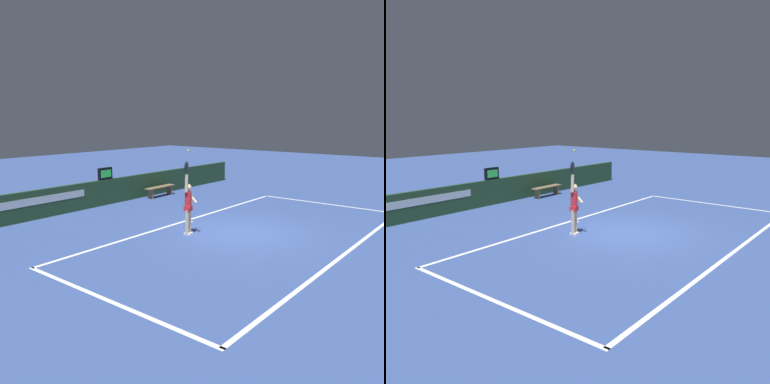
# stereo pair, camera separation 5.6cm
# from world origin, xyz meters

# --- Properties ---
(ground_plane) EXTENTS (60.00, 60.00, 0.00)m
(ground_plane) POSITION_xyz_m (0.00, 0.00, 0.00)
(ground_plane) COLOR #344C8C
(court_lines) EXTENTS (12.44, 5.97, 0.00)m
(court_lines) POSITION_xyz_m (0.00, -0.48, 0.00)
(court_lines) COLOR white
(court_lines) RESTS_ON ground
(back_wall) EXTENTS (18.21, 0.17, 1.11)m
(back_wall) POSITION_xyz_m (-0.01, 6.95, 0.56)
(back_wall) COLOR #234425
(back_wall) RESTS_ON ground
(speed_display) EXTENTS (0.71, 0.13, 0.52)m
(speed_display) POSITION_xyz_m (-0.01, 6.95, 1.37)
(speed_display) COLOR black
(speed_display) RESTS_ON back_wall
(tennis_player) EXTENTS (0.48, 0.43, 2.42)m
(tennis_player) POSITION_xyz_m (-1.33, 1.23, 1.00)
(tennis_player) COLOR beige
(tennis_player) RESTS_ON ground
(tennis_ball) EXTENTS (0.07, 0.07, 0.07)m
(tennis_ball) POSITION_xyz_m (-1.54, 1.04, 2.76)
(tennis_ball) COLOR #CCE62E
(courtside_bench_near) EXTENTS (1.79, 0.41, 0.49)m
(courtside_bench_near) POSITION_xyz_m (2.85, 6.39, 0.38)
(courtside_bench_near) COLOR olive
(courtside_bench_near) RESTS_ON ground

